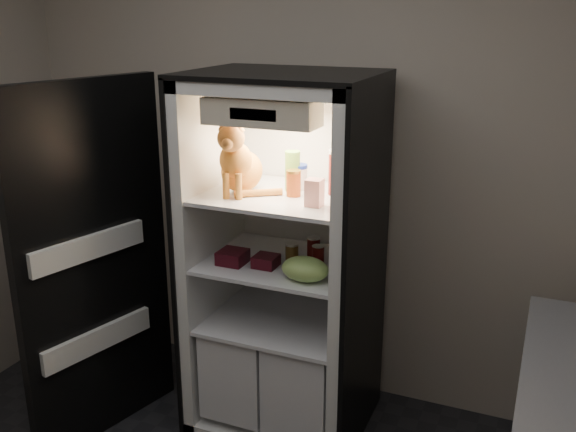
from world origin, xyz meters
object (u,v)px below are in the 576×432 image
object	(u,v)px
soda_can_b	(339,257)
tabby_cat	(239,164)
condiment_jar	(292,252)
refrigerator	(286,283)
berry_box_right	(266,261)
grape_bag	(305,269)
pepper_jar	(342,172)
soda_can_c	(318,256)
salsa_jar	(294,183)
cream_carton	(314,193)
soda_can_a	(314,249)
parmesan_shaker	(293,171)
mayo_tub	(298,177)
berry_box_left	(233,257)

from	to	relation	value
soda_can_b	tabby_cat	bearing A→B (deg)	-169.55
condiment_jar	refrigerator	bearing A→B (deg)	139.38
tabby_cat	berry_box_right	distance (m)	0.49
grape_bag	berry_box_right	bearing A→B (deg)	160.82
pepper_jar	condiment_jar	size ratio (longest dim) A/B	2.38
soda_can_c	grape_bag	distance (m)	0.17
salsa_jar	cream_carton	bearing A→B (deg)	-37.68
soda_can_a	condiment_jar	size ratio (longest dim) A/B	1.32
parmesan_shaker	mayo_tub	xyz separation A→B (m)	(0.02, 0.03, -0.04)
mayo_tub	condiment_jar	bearing A→B (deg)	-87.43
grape_bag	berry_box_right	size ratio (longest dim) A/B	2.01
pepper_jar	berry_box_right	world-z (taller)	pepper_jar
grape_bag	berry_box_left	world-z (taller)	grape_bag
soda_can_c	condiment_jar	xyz separation A→B (m)	(-0.15, 0.03, -0.01)
tabby_cat	berry_box_right	world-z (taller)	tabby_cat
condiment_jar	grape_bag	bearing A→B (deg)	-53.58
pepper_jar	condiment_jar	xyz separation A→B (m)	(-0.22, -0.09, -0.41)
tabby_cat	berry_box_right	size ratio (longest dim) A/B	3.43
soda_can_c	condiment_jar	bearing A→B (deg)	167.80
soda_can_b	berry_box_right	xyz separation A→B (m)	(-0.34, -0.13, -0.03)
soda_can_c	tabby_cat	bearing A→B (deg)	-172.36
pepper_jar	refrigerator	bearing A→B (deg)	-170.46
cream_carton	berry_box_left	world-z (taller)	cream_carton
pepper_jar	cream_carton	distance (m)	0.25
soda_can_c	salsa_jar	bearing A→B (deg)	179.11
refrigerator	mayo_tub	bearing A→B (deg)	46.43
tabby_cat	pepper_jar	xyz separation A→B (m)	(0.47, 0.18, -0.03)
refrigerator	pepper_jar	xyz separation A→B (m)	(0.27, 0.05, 0.61)
condiment_jar	berry_box_right	distance (m)	0.15
berry_box_left	soda_can_a	bearing A→B (deg)	28.10
soda_can_b	cream_carton	bearing A→B (deg)	-116.95
condiment_jar	soda_can_a	bearing A→B (deg)	22.40
berry_box_left	berry_box_right	distance (m)	0.17
cream_carton	mayo_tub	bearing A→B (deg)	126.24
soda_can_a	cream_carton	bearing A→B (deg)	-69.39
pepper_jar	tabby_cat	bearing A→B (deg)	-159.36
cream_carton	berry_box_left	distance (m)	0.57
cream_carton	salsa_jar	bearing A→B (deg)	142.32
cream_carton	grape_bag	xyz separation A→B (m)	(-0.02, -0.06, -0.36)
parmesan_shaker	soda_can_c	world-z (taller)	parmesan_shaker
soda_can_c	grape_bag	size ratio (longest dim) A/B	0.49
pepper_jar	berry_box_right	size ratio (longest dim) A/B	1.94
salsa_jar	pepper_jar	bearing A→B (deg)	30.82
tabby_cat	berry_box_left	xyz separation A→B (m)	(-0.01, -0.06, -0.46)
refrigerator	soda_can_b	xyz separation A→B (m)	(0.30, -0.04, 0.20)
soda_can_b	soda_can_c	bearing A→B (deg)	-158.72
soda_can_b	berry_box_left	size ratio (longest dim) A/B	0.85
berry_box_right	pepper_jar	bearing A→B (deg)	34.59
tabby_cat	condiment_jar	world-z (taller)	tabby_cat
refrigerator	soda_can_a	world-z (taller)	refrigerator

